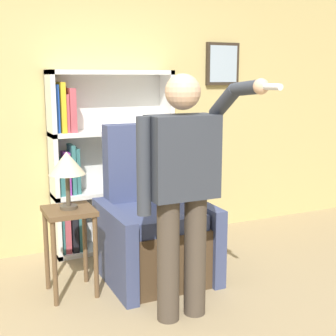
{
  "coord_description": "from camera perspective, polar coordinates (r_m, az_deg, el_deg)",
  "views": [
    {
      "loc": [
        -1.21,
        -2.25,
        1.62
      ],
      "look_at": [
        0.17,
        0.72,
        0.98
      ],
      "focal_mm": 50.0,
      "sensor_mm": 36.0,
      "label": 1
    }
  ],
  "objects": [
    {
      "name": "wall_back",
      "position": [
        4.46,
        -9.13,
        8.17
      ],
      "size": [
        8.0,
        0.11,
        2.8
      ],
      "color": "tan",
      "rests_on": "ground_plane"
    },
    {
      "name": "bookcase",
      "position": [
        4.38,
        -8.15,
        0.39
      ],
      "size": [
        1.14,
        0.28,
        1.68
      ],
      "color": "white",
      "rests_on": "ground_plane"
    },
    {
      "name": "armchair",
      "position": [
        3.85,
        -1.82,
        -7.57
      ],
      "size": [
        0.82,
        0.82,
        1.23
      ],
      "color": "#4C3823",
      "rests_on": "ground_plane"
    },
    {
      "name": "person_standing",
      "position": [
        3.03,
        1.82,
        -1.77
      ],
      "size": [
        0.6,
        0.78,
        1.64
      ],
      "color": "#473D33",
      "rests_on": "ground_plane"
    },
    {
      "name": "side_table",
      "position": [
        3.57,
        -11.9,
        -7.27
      ],
      "size": [
        0.36,
        0.36,
        0.66
      ],
      "color": "brown",
      "rests_on": "ground_plane"
    },
    {
      "name": "table_lamp",
      "position": [
        3.45,
        -12.22,
        0.35
      ],
      "size": [
        0.27,
        0.27,
        0.42
      ],
      "color": "#4C4233",
      "rests_on": "side_table"
    }
  ]
}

